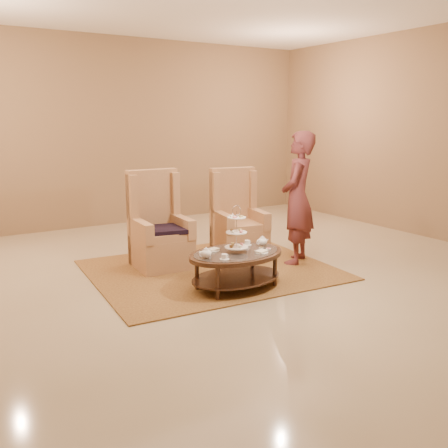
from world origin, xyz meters
TOP-DOWN VIEW (x-y plane):
  - ground at (0.00, 0.00)m, footprint 8.00×8.00m
  - ceiling at (0.00, 0.00)m, footprint 8.00×8.00m
  - wall_back at (0.00, 4.00)m, footprint 8.00×0.04m
  - wall_right at (4.00, 0.00)m, footprint 0.04×8.00m
  - rug at (-0.16, 0.40)m, footprint 3.26×2.78m
  - tea_table at (-0.26, -0.39)m, footprint 1.27×0.91m
  - armchair_left at (-0.66, 0.95)m, footprint 0.75×0.77m
  - armchair_right at (0.61, 0.92)m, footprint 0.81×0.83m
  - person at (1.06, 0.08)m, footprint 0.81×0.77m

SIDE VIEW (x-z plane):
  - ground at x=0.00m, z-range 0.00..0.00m
  - ceiling at x=0.00m, z-range -0.01..0.01m
  - rug at x=-0.16m, z-range 0.00..0.02m
  - tea_table at x=-0.26m, z-range -0.14..0.88m
  - armchair_right at x=0.61m, z-range -0.21..1.08m
  - armchair_left at x=-0.66m, z-range -0.21..1.11m
  - person at x=1.06m, z-range 0.00..1.85m
  - wall_back at x=0.00m, z-range 0.00..3.50m
  - wall_right at x=4.00m, z-range 0.00..3.50m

